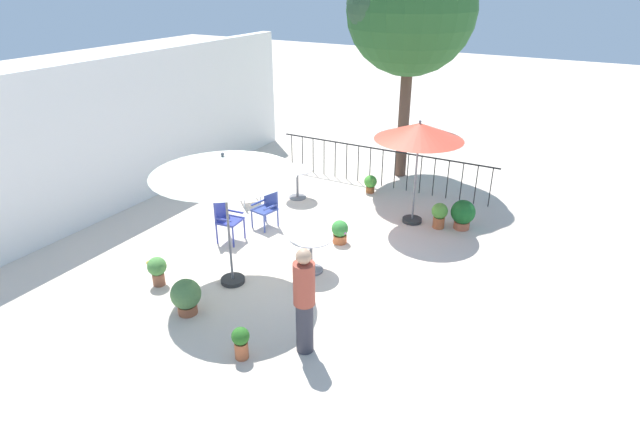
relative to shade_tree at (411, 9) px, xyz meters
The scene contains 19 objects.
ground_plane 6.59m from the shade_tree, behind, with size 60.00×60.00×0.00m, color beige.
villa_facade 7.50m from the shade_tree, 134.68° to the left, with size 11.83×0.30×3.51m, color white.
terrace_railing 3.84m from the shade_tree, behind, with size 0.03×5.97×1.01m.
shade_tree is the anchor object (origin of this frame).
patio_umbrella_0 3.84m from the shade_tree, 153.36° to the right, with size 1.92×1.92×2.37m.
patio_umbrella_1 7.16m from the shade_tree, behind, with size 2.47×2.47×2.50m.
cafe_table_0 5.04m from the shade_tree, 150.61° to the left, with size 0.78×0.78×0.77m.
cafe_table_1 6.95m from the shade_tree, behind, with size 0.83×0.83×0.73m.
patio_chair_0 6.94m from the shade_tree, 162.87° to the left, with size 0.52×0.48×0.97m.
patio_chair_1 5.96m from the shade_tree, 146.27° to the left, with size 0.61×0.61×0.87m.
patio_chair_2 6.12m from the shade_tree, 163.32° to the left, with size 0.53×0.51×0.91m.
potted_plant_0 5.36m from the shade_tree, 136.09° to the right, with size 0.54×0.54×0.67m.
potted_plant_1 8.94m from the shade_tree, behind, with size 0.51×0.51×0.63m.
potted_plant_2 6.09m from the shade_tree, behind, with size 0.35×0.35×0.50m.
potted_plant_3 4.42m from the shade_tree, behind, with size 0.33×0.33×0.46m.
potted_plant_4 5.29m from the shade_tree, 144.11° to the right, with size 0.36×0.36×0.58m.
potted_plant_5 8.73m from the shade_tree, 167.22° to the left, with size 0.34×0.35×0.56m.
potted_plant_6 9.38m from the shade_tree, behind, with size 0.27×0.27×0.52m.
standing_person 8.67m from the shade_tree, 168.86° to the right, with size 0.39×0.39×1.73m.
Camera 1 is at (-8.23, -4.90, 5.19)m, focal length 29.26 mm.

